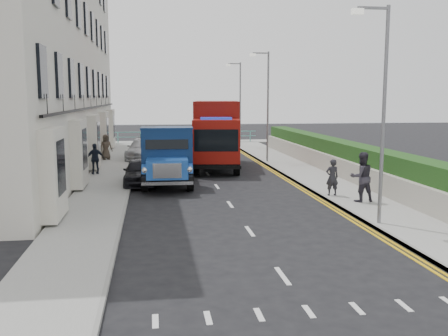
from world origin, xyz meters
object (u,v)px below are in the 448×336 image
lamp_near (381,103)px  pedestrian_east_near (332,177)px  lamp_mid (266,100)px  bedford_lorry (167,160)px  parked_car_front (140,172)px  lamp_far (239,99)px  red_lorry (217,133)px

lamp_near → pedestrian_east_near: lamp_near is taller
pedestrian_east_near → lamp_mid: bearing=-92.5°
bedford_lorry → parked_car_front: bearing=147.9°
lamp_mid → lamp_far: bearing=90.0°
lamp_near → parked_car_front: bearing=130.8°
bedford_lorry → parked_car_front: 1.68m
lamp_mid → lamp_far: same height
red_lorry → lamp_near: bearing=-69.1°
lamp_mid → bedford_lorry: size_ratio=1.17×
lamp_mid → lamp_far: (0.00, 10.00, 0.00)m
lamp_near → lamp_mid: 16.00m
lamp_mid → pedestrian_east_near: lamp_mid is taller
lamp_far → parked_car_front: bearing=-114.6°
lamp_mid → bedford_lorry: (-6.49, -7.87, -2.72)m
red_lorry → bedford_lorry: bearing=-108.8°
lamp_near → parked_car_front: (-7.78, 9.00, -3.35)m
red_lorry → pedestrian_east_near: size_ratio=5.11×
lamp_mid → parked_car_front: lamp_mid is taller
lamp_near → red_lorry: (-3.35, 14.41, -1.90)m
lamp_near → pedestrian_east_near: bearing=87.2°
bedford_lorry → lamp_mid: bearing=52.4°
bedford_lorry → red_lorry: size_ratio=0.77×
bedford_lorry → pedestrian_east_near: (6.71, -3.50, -0.40)m
bedford_lorry → red_lorry: (3.13, 6.28, 0.82)m
lamp_near → lamp_far: (0.00, 26.00, 0.00)m
lamp_mid → red_lorry: size_ratio=0.90×
lamp_near → bedford_lorry: size_ratio=1.17×
pedestrian_east_near → lamp_near: bearing=83.7°
bedford_lorry → red_lorry: red_lorry is taller
parked_car_front → lamp_mid: bearing=41.8°
lamp_near → pedestrian_east_near: (0.22, 4.63, -3.11)m
lamp_far → lamp_near: bearing=-90.0°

